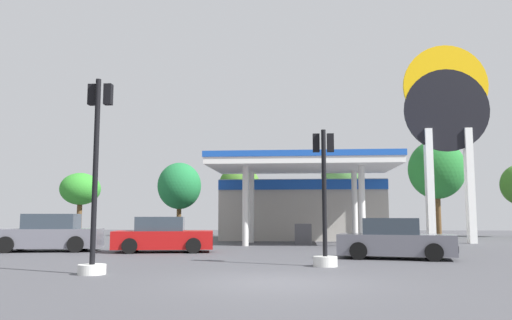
{
  "coord_description": "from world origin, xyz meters",
  "views": [
    {
      "loc": [
        0.48,
        -11.88,
        1.49
      ],
      "look_at": [
        -1.41,
        10.87,
        4.04
      ],
      "focal_mm": 35.64,
      "sensor_mm": 36.0,
      "label": 1
    }
  ],
  "objects_px": {
    "tree_2": "(239,183)",
    "tree_1": "(179,186)",
    "tree_3": "(342,176)",
    "traffic_signal_1": "(325,217)",
    "tree_0": "(80,189)",
    "traffic_signal_0": "(95,196)",
    "car_0": "(48,234)",
    "car_1": "(395,240)",
    "station_pole_sign": "(447,117)",
    "car_2": "(163,236)",
    "tree_4": "(437,170)"
  },
  "relations": [
    {
      "from": "car_0",
      "to": "car_1",
      "type": "relative_size",
      "value": 1.11
    },
    {
      "from": "tree_2",
      "to": "tree_1",
      "type": "bearing_deg",
      "value": -156.91
    },
    {
      "from": "tree_1",
      "to": "tree_4",
      "type": "relative_size",
      "value": 0.79
    },
    {
      "from": "station_pole_sign",
      "to": "traffic_signal_0",
      "type": "bearing_deg",
      "value": -130.1
    },
    {
      "from": "car_0",
      "to": "tree_0",
      "type": "relative_size",
      "value": 0.97
    },
    {
      "from": "tree_1",
      "to": "tree_3",
      "type": "relative_size",
      "value": 0.96
    },
    {
      "from": "traffic_signal_0",
      "to": "car_0",
      "type": "bearing_deg",
      "value": 123.21
    },
    {
      "from": "traffic_signal_0",
      "to": "tree_1",
      "type": "xyz_separation_m",
      "value": [
        -3.61,
        24.77,
        1.74
      ]
    },
    {
      "from": "tree_0",
      "to": "tree_4",
      "type": "distance_m",
      "value": 27.3
    },
    {
      "from": "station_pole_sign",
      "to": "car_1",
      "type": "height_order",
      "value": "station_pole_sign"
    },
    {
      "from": "car_0",
      "to": "tree_0",
      "type": "xyz_separation_m",
      "value": [
        -6.37,
        17.49,
        2.9
      ]
    },
    {
      "from": "tree_1",
      "to": "tree_3",
      "type": "xyz_separation_m",
      "value": [
        12.22,
        -0.02,
        0.66
      ]
    },
    {
      "from": "tree_1",
      "to": "tree_4",
      "type": "height_order",
      "value": "tree_4"
    },
    {
      "from": "tree_3",
      "to": "traffic_signal_0",
      "type": "bearing_deg",
      "value": -109.19
    },
    {
      "from": "car_1",
      "to": "tree_0",
      "type": "distance_m",
      "value": 29.02
    },
    {
      "from": "car_2",
      "to": "traffic_signal_1",
      "type": "xyz_separation_m",
      "value": [
        6.49,
        -5.61,
        0.81
      ]
    },
    {
      "from": "tree_2",
      "to": "tree_3",
      "type": "relative_size",
      "value": 0.93
    },
    {
      "from": "traffic_signal_0",
      "to": "car_1",
      "type": "bearing_deg",
      "value": 32.55
    },
    {
      "from": "tree_1",
      "to": "station_pole_sign",
      "type": "bearing_deg",
      "value": -25.17
    },
    {
      "from": "car_1",
      "to": "traffic_signal_1",
      "type": "distance_m",
      "value": 4.08
    },
    {
      "from": "tree_1",
      "to": "tree_3",
      "type": "bearing_deg",
      "value": -0.11
    },
    {
      "from": "car_0",
      "to": "tree_3",
      "type": "height_order",
      "value": "tree_3"
    },
    {
      "from": "traffic_signal_1",
      "to": "tree_2",
      "type": "bearing_deg",
      "value": 102.66
    },
    {
      "from": "car_0",
      "to": "tree_3",
      "type": "relative_size",
      "value": 0.82
    },
    {
      "from": "traffic_signal_1",
      "to": "tree_3",
      "type": "relative_size",
      "value": 0.72
    },
    {
      "from": "car_1",
      "to": "tree_3",
      "type": "height_order",
      "value": "tree_3"
    },
    {
      "from": "tree_4",
      "to": "tree_1",
      "type": "bearing_deg",
      "value": 179.84
    },
    {
      "from": "tree_1",
      "to": "car_2",
      "type": "bearing_deg",
      "value": -78.86
    },
    {
      "from": "car_0",
      "to": "tree_1",
      "type": "bearing_deg",
      "value": 83.62
    },
    {
      "from": "traffic_signal_0",
      "to": "traffic_signal_1",
      "type": "bearing_deg",
      "value": 23.15
    },
    {
      "from": "traffic_signal_1",
      "to": "tree_0",
      "type": "height_order",
      "value": "tree_0"
    },
    {
      "from": "traffic_signal_0",
      "to": "tree_1",
      "type": "relative_size",
      "value": 0.93
    },
    {
      "from": "station_pole_sign",
      "to": "tree_1",
      "type": "xyz_separation_m",
      "value": [
        -17.53,
        8.24,
        -3.42
      ]
    },
    {
      "from": "car_2",
      "to": "tree_4",
      "type": "xyz_separation_m",
      "value": [
        15.78,
        16.49,
        4.22
      ]
    },
    {
      "from": "car_0",
      "to": "traffic_signal_1",
      "type": "height_order",
      "value": "traffic_signal_1"
    },
    {
      "from": "car_2",
      "to": "traffic_signal_1",
      "type": "distance_m",
      "value": 8.62
    },
    {
      "from": "car_0",
      "to": "car_2",
      "type": "bearing_deg",
      "value": -1.03
    },
    {
      "from": "station_pole_sign",
      "to": "tree_4",
      "type": "bearing_deg",
      "value": 79.58
    },
    {
      "from": "traffic_signal_0",
      "to": "traffic_signal_1",
      "type": "distance_m",
      "value": 6.7
    },
    {
      "from": "car_0",
      "to": "traffic_signal_0",
      "type": "bearing_deg",
      "value": -56.79
    },
    {
      "from": "tree_0",
      "to": "traffic_signal_1",
      "type": "bearing_deg",
      "value": -52.24
    },
    {
      "from": "car_2",
      "to": "tree_0",
      "type": "xyz_separation_m",
      "value": [
        -11.47,
        17.59,
        2.96
      ]
    },
    {
      "from": "traffic_signal_0",
      "to": "tree_3",
      "type": "distance_m",
      "value": 26.32
    },
    {
      "from": "traffic_signal_0",
      "to": "tree_0",
      "type": "distance_m",
      "value": 28.44
    },
    {
      "from": "car_0",
      "to": "tree_0",
      "type": "height_order",
      "value": "tree_0"
    },
    {
      "from": "car_2",
      "to": "tree_4",
      "type": "relative_size",
      "value": 0.62
    },
    {
      "from": "car_2",
      "to": "tree_2",
      "type": "height_order",
      "value": "tree_2"
    },
    {
      "from": "tree_3",
      "to": "tree_0",
      "type": "bearing_deg",
      "value": 177.0
    },
    {
      "from": "tree_3",
      "to": "traffic_signal_1",
      "type": "bearing_deg",
      "value": -96.38
    },
    {
      "from": "tree_1",
      "to": "tree_3",
      "type": "height_order",
      "value": "tree_3"
    }
  ]
}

